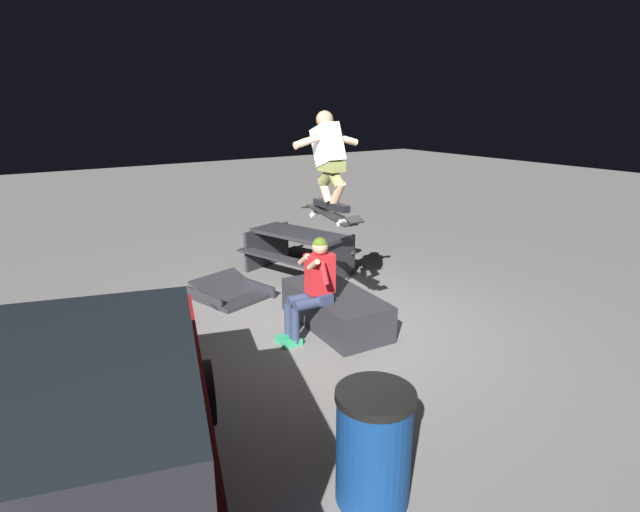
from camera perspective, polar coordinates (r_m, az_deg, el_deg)
name	(u,v)px	position (r m, az deg, el deg)	size (l,w,h in m)	color
ground_plane	(337,327)	(6.78, 1.96, -8.10)	(40.00, 40.00, 0.00)	slate
ledge_box_main	(335,308)	(6.76, 1.72, -5.98)	(1.69, 0.77, 0.47)	#28282D
person_sitting_on_ledge	(313,284)	(6.22, -0.85, -3.21)	(0.60, 0.77, 1.31)	#2D3856
skateboard	(331,215)	(5.99, 1.27, 4.73)	(1.02, 0.21, 0.14)	black
skater_airborne	(329,156)	(5.92, 0.99, 11.33)	(0.62, 0.89, 1.12)	black
kicker_ramp	(231,294)	(7.85, -10.14, -4.27)	(1.15, 1.12, 0.38)	#28282D
picnic_table_back	(299,246)	(8.70, -2.39, 1.14)	(2.03, 1.79, 0.75)	#28282D
trash_bin	(374,446)	(3.95, 6.13, -20.69)	(0.58, 0.58, 0.91)	navy
parked_car	(68,469)	(3.56, -26.75, -20.84)	(4.51, 2.85, 1.56)	maroon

